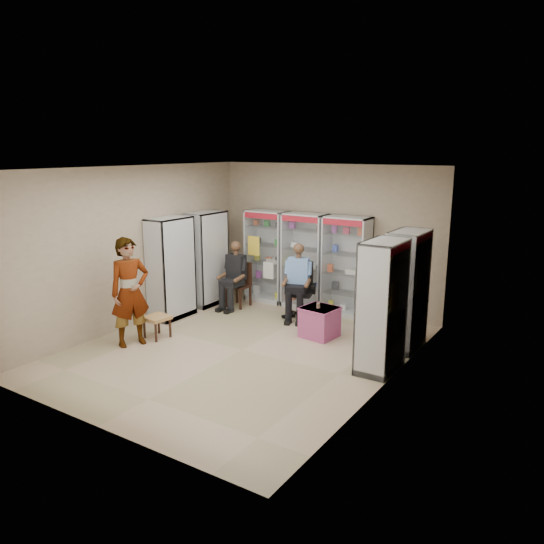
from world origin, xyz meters
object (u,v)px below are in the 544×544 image
Objects in this scene: seated_shopkeeper at (299,283)px; woven_stool_b at (157,327)px; cabinet_right_near at (382,307)px; cabinet_left_near at (171,268)px; cabinet_left_far at (207,259)px; cabinet_right_far at (407,290)px; cabinet_back_right at (346,266)px; cabinet_back_mid at (305,261)px; wooden_chair at (238,285)px; pink_trunk at (319,322)px; woven_stool_a at (383,333)px; cabinet_back_left at (267,256)px; standing_man at (130,292)px; office_chair at (300,290)px.

seated_shopkeeper reaches higher than woven_stool_b.
cabinet_right_near is 4.46m from cabinet_left_near.
cabinet_left_far is at bearing 180.00° from cabinet_left_near.
cabinet_right_far is 4.55m from cabinet_left_near.
cabinet_back_mid is at bearing 180.00° from cabinet_back_right.
wooden_chair is 2.45m from pink_trunk.
cabinet_left_far is 2.17m from seated_shopkeeper.
pink_trunk is 1.27× the size of woven_stool_a.
wooden_chair is at bearing 162.91° from seated_shopkeeper.
cabinet_back_left is 3.57m from standing_man.
woven_stool_b is (0.61, -1.04, -0.80)m from cabinet_left_near.
cabinet_back_left is 1.80× the size of office_chair.
cabinet_back_mid is 2.77m from cabinet_left_near.
cabinet_back_left is 1.07× the size of standing_man.
office_chair reaches higher than pink_trunk.
cabinet_right_far is at bearing 26.71° from woven_stool_b.
cabinet_back_mid reaches higher than seated_shopkeeper.
cabinet_left_near is 1.07× the size of standing_man.
cabinet_back_right is at bearing 108.19° from cabinet_left_far.
cabinet_left_far is 2.13× the size of wooden_chair.
office_chair is (1.46, 0.08, 0.08)m from wooden_chair.
pink_trunk is at bearing -60.87° from office_chair.
cabinet_right_far is 1.80× the size of office_chair.
cabinet_back_mid is 3.41m from cabinet_right_near.
cabinet_left_far is (-4.46, 0.20, 0.00)m from cabinet_right_far.
cabinet_right_far is 5.00× the size of woven_stool_b.
office_chair is at bearing -136.87° from cabinet_back_right.
seated_shopkeeper is (-2.32, 1.53, -0.29)m from cabinet_right_near.
cabinet_back_right is 1.05m from office_chair.
cabinet_back_mid is 1.99m from pink_trunk.
cabinet_back_right and cabinet_right_far have the same top height.
cabinet_back_mid is 3.52× the size of pink_trunk.
seated_shopkeeper is (0.26, -0.70, -0.29)m from cabinet_back_mid.
wooden_chair is at bearing 88.21° from woven_stool_b.
cabinet_right_near is 1.80× the size of office_chair.
woven_stool_a is at bearing -20.92° from cabinet_back_left.
cabinet_left_near reaches higher than wooden_chair.
wooden_chair is (-3.78, 1.50, -0.53)m from cabinet_right_near.
seated_shopkeeper is (2.14, 0.23, -0.29)m from cabinet_left_far.
cabinet_back_left and cabinet_right_near have the same top height.
office_chair is 0.79× the size of seated_shopkeeper.
cabinet_left_near reaches higher than woven_stool_a.
office_chair is (2.14, 1.38, -0.45)m from cabinet_left_near.
seated_shopkeeper reaches higher than pink_trunk.
woven_stool_a is (2.25, -1.22, -0.78)m from cabinet_back_mid.
cabinet_back_mid is 1.00× the size of cabinet_left_near.
cabinet_right_far is at bearing 0.00° from cabinet_right_near.
standing_man is (-3.97, -1.31, -0.07)m from cabinet_right_near.
seated_shopkeeper is at bearing 57.15° from woven_stool_b.
wooden_chair is 0.67× the size of seated_shopkeeper.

